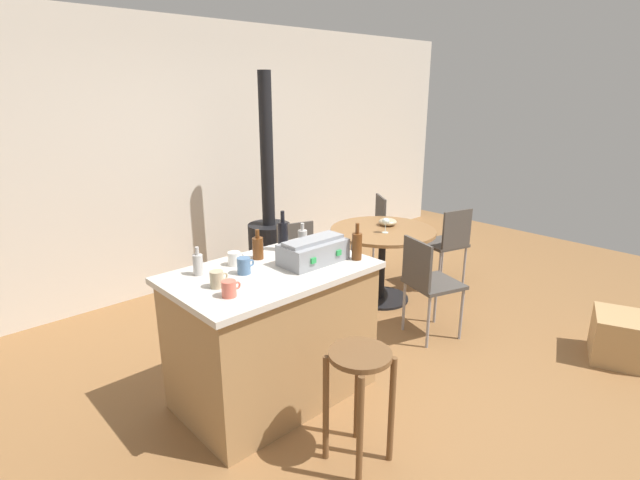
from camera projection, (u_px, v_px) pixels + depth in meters
ground_plane at (383, 370)px, 3.65m from camera, size 8.80×8.80×0.00m
back_wall at (197, 156)px, 5.07m from camera, size 8.00×0.10×2.70m
kitchen_island at (273, 334)px, 3.23m from camera, size 1.30×0.81×0.92m
wooden_stool at (359, 382)px, 2.63m from camera, size 0.34×0.34×0.69m
dining_table at (382, 246)px, 4.72m from camera, size 1.01×1.01×0.73m
folding_chair_near at (448, 241)px, 5.02m from camera, size 0.49×0.49×0.87m
folding_chair_far at (370, 227)px, 5.48m from camera, size 0.56×0.56×0.88m
folding_chair_left at (301, 263)px, 4.46m from camera, size 0.50×0.50×0.85m
folding_chair_right at (428, 280)px, 4.00m from camera, size 0.50×0.50×0.87m
wood_stove at (270, 239)px, 5.05m from camera, size 0.44×0.45×2.20m
toolbox at (313, 251)px, 3.20m from camera, size 0.45×0.25×0.17m
bottle_0 at (198, 264)px, 2.99m from camera, size 0.06×0.06×0.18m
bottle_1 at (258, 248)px, 3.27m from camera, size 0.07×0.07×0.20m
bottle_2 at (283, 235)px, 3.43m from camera, size 0.07×0.07×0.29m
bottle_3 at (303, 239)px, 3.48m from camera, size 0.07×0.07×0.19m
bottle_4 at (357, 246)px, 3.25m from camera, size 0.07×0.07×0.25m
cup_0 at (229, 289)px, 2.68m from camera, size 0.12×0.08×0.09m
cup_1 at (217, 279)px, 2.80m from camera, size 0.12×0.08×0.10m
cup_2 at (235, 258)px, 3.16m from camera, size 0.12×0.08×0.09m
cup_3 at (244, 266)px, 3.01m from camera, size 0.12×0.08×0.10m
wine_glass at (386, 222)px, 4.53m from camera, size 0.07×0.07×0.14m
serving_bowl at (388, 222)px, 4.79m from camera, size 0.18×0.18×0.07m
cardboard_box at (620, 338)px, 3.75m from camera, size 0.54×0.51×0.37m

